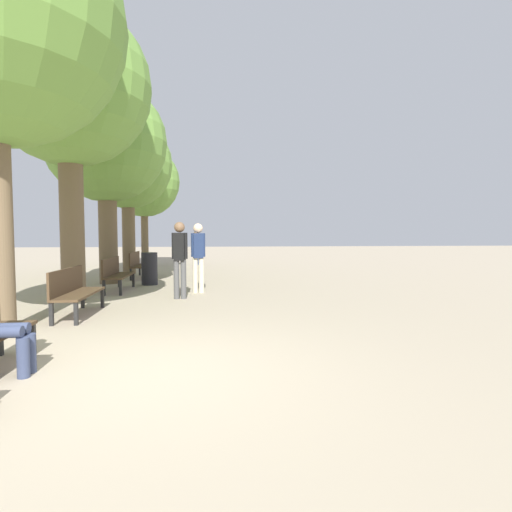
# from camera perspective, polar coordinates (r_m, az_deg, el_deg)

# --- Properties ---
(ground_plane) EXTENTS (80.00, 80.00, 0.00)m
(ground_plane) POSITION_cam_1_polar(r_m,az_deg,el_deg) (4.66, -17.19, -15.60)
(ground_plane) COLOR tan
(bench_row_1) EXTENTS (0.47, 1.64, 0.86)m
(bench_row_1) POSITION_cam_1_polar(r_m,az_deg,el_deg) (7.93, -24.59, -4.31)
(bench_row_1) COLOR #4C3823
(bench_row_1) RESTS_ON ground_plane
(bench_row_2) EXTENTS (0.47, 1.64, 0.86)m
(bench_row_2) POSITION_cam_1_polar(r_m,az_deg,el_deg) (10.91, -19.41, -2.20)
(bench_row_2) COLOR #4C3823
(bench_row_2) RESTS_ON ground_plane
(bench_row_3) EXTENTS (0.47, 1.64, 0.86)m
(bench_row_3) POSITION_cam_1_polar(r_m,az_deg,el_deg) (13.94, -16.47, -0.99)
(bench_row_3) COLOR #4C3823
(bench_row_3) RESTS_ON ground_plane
(tree_row_1) EXTENTS (3.52, 3.52, 6.49)m
(tree_row_1) POSITION_cam_1_polar(r_m,az_deg,el_deg) (10.22, -25.21, 21.04)
(tree_row_1) COLOR brown
(tree_row_1) RESTS_ON ground_plane
(tree_row_2) EXTENTS (3.51, 3.51, 5.92)m
(tree_row_2) POSITION_cam_1_polar(r_m,az_deg,el_deg) (12.87, -20.62, 14.80)
(tree_row_2) COLOR brown
(tree_row_2) RESTS_ON ground_plane
(tree_row_3) EXTENTS (3.24, 3.24, 5.63)m
(tree_row_3) POSITION_cam_1_polar(r_m,az_deg,el_deg) (15.62, -17.89, 12.23)
(tree_row_3) COLOR brown
(tree_row_3) RESTS_ON ground_plane
(tree_row_4) EXTENTS (3.18, 3.18, 5.42)m
(tree_row_4) POSITION_cam_1_polar(r_m,az_deg,el_deg) (18.97, -15.72, 10.15)
(tree_row_4) COLOR brown
(tree_row_4) RESTS_ON ground_plane
(pedestrian_near) EXTENTS (0.35, 0.24, 1.75)m
(pedestrian_near) POSITION_cam_1_polar(r_m,az_deg,el_deg) (9.21, -10.84, 0.15)
(pedestrian_near) COLOR #4C4C4C
(pedestrian_near) RESTS_ON ground_plane
(pedestrian_mid) EXTENTS (0.33, 0.27, 1.62)m
(pedestrian_mid) POSITION_cam_1_polar(r_m,az_deg,el_deg) (18.96, -8.50, 1.54)
(pedestrian_mid) COLOR #384260
(pedestrian_mid) RESTS_ON ground_plane
(pedestrian_far) EXTENTS (0.35, 0.24, 1.74)m
(pedestrian_far) POSITION_cam_1_polar(r_m,az_deg,el_deg) (10.06, -8.26, 0.40)
(pedestrian_far) COLOR beige
(pedestrian_far) RESTS_ON ground_plane
(trash_bin) EXTENTS (0.46, 0.46, 0.93)m
(trash_bin) POSITION_cam_1_polar(r_m,az_deg,el_deg) (11.97, -14.97, -1.76)
(trash_bin) COLOR #232328
(trash_bin) RESTS_ON ground_plane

